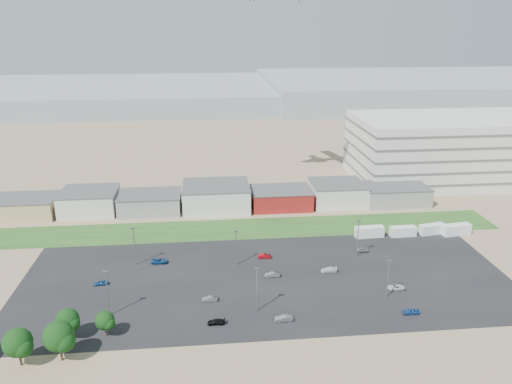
{
  "coord_description": "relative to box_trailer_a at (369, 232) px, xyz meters",
  "views": [
    {
      "loc": [
        -8.64,
        -88.38,
        60.37
      ],
      "look_at": [
        2.57,
        22.0,
        22.16
      ],
      "focal_mm": 35.0,
      "sensor_mm": 36.0,
      "label": 1
    }
  ],
  "objects": [
    {
      "name": "lightpole_back_m",
      "position": [
        -40.1,
        -13.96,
        3.28
      ],
      "size": [
        1.14,
        0.48,
        9.7
      ],
      "primitive_type": null,
      "color": "slate",
      "rests_on": "ground"
    },
    {
      "name": "box_trailer_a",
      "position": [
        0.0,
        0.0,
        0.0
      ],
      "size": [
        8.51,
        3.08,
        3.14
      ],
      "primitive_type": null,
      "rotation": [
        0.0,
        0.0,
        0.06
      ],
      "color": "silver",
      "rests_on": "ground"
    },
    {
      "name": "parked_car_11",
      "position": [
        -32.33,
        -10.83,
        -0.96
      ],
      "size": [
        3.76,
        1.48,
        1.22
      ],
      "primitive_type": "imported",
      "rotation": [
        0.0,
        0.0,
        1.52
      ],
      "color": "maroon",
      "rests_on": "ground"
    },
    {
      "name": "box_trailer_c",
      "position": [
        19.38,
        0.29,
        -0.1
      ],
      "size": [
        8.17,
        3.91,
        2.94
      ],
      "primitive_type": null,
      "rotation": [
        0.0,
        0.0,
        0.19
      ],
      "color": "silver",
      "rests_on": "ground"
    },
    {
      "name": "hills_backdrop",
      "position": [
        1.83,
        272.66,
        2.93
      ],
      "size": [
        700.0,
        200.0,
        9.0
      ],
      "primitive_type": null,
      "color": "gray",
      "rests_on": "ground"
    },
    {
      "name": "lightpole_back_l",
      "position": [
        -66.24,
        -11.18,
        3.63
      ],
      "size": [
        1.22,
        0.51,
        10.41
      ],
      "primitive_type": null,
      "color": "slate",
      "rests_on": "ground"
    },
    {
      "name": "box_trailer_b",
      "position": [
        10.11,
        -0.4,
        -0.12
      ],
      "size": [
        7.84,
        2.74,
        2.9
      ],
      "primitive_type": null,
      "rotation": [
        0.0,
        0.0,
        0.04
      ],
      "color": "silver",
      "rests_on": "ground"
    },
    {
      "name": "parked_car_3",
      "position": [
        -46.04,
        -40.35,
        -1.03
      ],
      "size": [
        3.79,
        1.66,
        1.08
      ],
      "primitive_type": "imported",
      "rotation": [
        0.0,
        0.0,
        -1.61
      ],
      "color": "black",
      "rests_on": "ground"
    },
    {
      "name": "parked_car_4",
      "position": [
        -47.22,
        -31.07,
        -0.99
      ],
      "size": [
        3.52,
        1.23,
        1.16
      ],
      "primitive_type": "imported",
      "rotation": [
        0.0,
        0.0,
        -1.57
      ],
      "color": "#595B5E",
      "rests_on": "ground"
    },
    {
      "name": "tree_near",
      "position": [
        -68.29,
        -42.16,
        1.54
      ],
      "size": [
        4.14,
        4.14,
        6.21
      ],
      "primitive_type": null,
      "color": "black",
      "rests_on": "ground"
    },
    {
      "name": "parking_lot",
      "position": [
        -33.17,
        -22.34,
        -1.57
      ],
      "size": [
        120.0,
        50.0,
        0.01
      ],
      "primitive_type": "cube",
      "color": "black",
      "rests_on": "ground"
    },
    {
      "name": "parked_car_8",
      "position": [
        -5.23,
        -9.79,
        -0.97
      ],
      "size": [
        3.64,
        1.81,
        1.19
      ],
      "primitive_type": "imported",
      "rotation": [
        0.0,
        0.0,
        1.45
      ],
      "color": "#A5A5AA",
      "rests_on": "ground"
    },
    {
      "name": "tree_mid",
      "position": [
        -75.17,
        -49.22,
        3.03
      ],
      "size": [
        6.13,
        6.13,
        9.2
      ],
      "primitive_type": null,
      "color": "black",
      "rests_on": "ground"
    },
    {
      "name": "parked_car_12",
      "position": [
        -16.98,
        -20.13,
        -0.98
      ],
      "size": [
        4.11,
        1.71,
        1.19
      ],
      "primitive_type": "imported",
      "rotation": [
        0.0,
        0.0,
        -1.58
      ],
      "color": "silver",
      "rests_on": "ground"
    },
    {
      "name": "tree_left",
      "position": [
        -82.28,
        -49.93,
        2.74
      ],
      "size": [
        5.75,
        5.75,
        8.62
      ],
      "primitive_type": null,
      "color": "black",
      "rests_on": "ground"
    },
    {
      "name": "grass_strip",
      "position": [
        -38.17,
        9.66,
        -1.56
      ],
      "size": [
        160.0,
        16.0,
        0.02
      ],
      "primitive_type": "cube",
      "color": "#234A1B",
      "rests_on": "ground"
    },
    {
      "name": "tree_right",
      "position": [
        -75.4,
        -42.32,
        2.15
      ],
      "size": [
        4.96,
        4.96,
        7.44
      ],
      "primitive_type": null,
      "color": "black",
      "rests_on": "ground"
    },
    {
      "name": "lightpole_back_r",
      "position": [
        -7.59,
        -12.57,
        3.73
      ],
      "size": [
        1.25,
        0.52,
        10.59
      ],
      "primitive_type": null,
      "color": "slate",
      "rests_on": "ground"
    },
    {
      "name": "parked_car_9",
      "position": [
        -60.17,
        -10.95,
        -0.95
      ],
      "size": [
        4.5,
        2.19,
        1.23
      ],
      "primitive_type": "imported",
      "rotation": [
        0.0,
        0.0,
        1.54
      ],
      "color": "navy",
      "rests_on": "ground"
    },
    {
      "name": "parked_car_5",
      "position": [
        -73.3,
        -21.06,
        -0.99
      ],
      "size": [
        3.5,
        1.66,
        1.16
      ],
      "primitive_type": "imported",
      "rotation": [
        0.0,
        0.0,
        -1.48
      ],
      "color": "navy",
      "rests_on": "ground"
    },
    {
      "name": "parking_garage",
      "position": [
        51.83,
        52.66,
        10.93
      ],
      "size": [
        80.0,
        40.0,
        25.0
      ],
      "primitive_type": "cube",
      "color": "silver",
      "rests_on": "ground"
    },
    {
      "name": "box_trailer_d",
      "position": [
        26.26,
        -1.06,
        0.03
      ],
      "size": [
        8.83,
        3.84,
        3.2
      ],
      "primitive_type": null,
      "rotation": [
        0.0,
        0.0,
        0.14
      ],
      "color": "silver",
      "rests_on": "ground"
    },
    {
      "name": "lightpole_front_r",
      "position": [
        -6.76,
        -33.53,
        3.15
      ],
      "size": [
        1.11,
        0.46,
        9.44
      ],
      "primitive_type": null,
      "color": "slate",
      "rests_on": "ground"
    },
    {
      "name": "ground",
      "position": [
        -38.17,
        -42.34,
        -1.57
      ],
      "size": [
        700.0,
        700.0,
        0.0
      ],
      "primitive_type": "plane",
      "color": "#8E735A",
      "rests_on": "ground"
    },
    {
      "name": "parked_car_0",
      "position": [
        -3.24,
        -30.31,
        -1.01
      ],
      "size": [
        4.09,
        1.98,
        1.12
      ],
      "primitive_type": "imported",
      "rotation": [
        0.0,
        0.0,
        -1.6
      ],
      "color": "silver",
      "rests_on": "ground"
    },
    {
      "name": "parked_car_2",
      "position": [
        -3.84,
        -40.75,
        -0.96
      ],
      "size": [
        3.65,
        1.57,
        1.23
      ],
      "primitive_type": "imported",
      "rotation": [
        0.0,
        0.0,
        -1.6
      ],
      "color": "navy",
      "rests_on": "ground"
    },
    {
      "name": "building_row",
      "position": [
        -55.17,
        28.66,
        2.43
      ],
      "size": [
        170.0,
        20.0,
        8.0
      ],
      "primitive_type": null,
      "color": "silver",
      "rests_on": "ground"
    },
    {
      "name": "lightpole_front_m",
      "position": [
        -37.02,
        -36.21,
        3.67
      ],
      "size": [
        1.23,
        0.51,
        10.48
      ],
      "primitive_type": null,
      "color": "slate",
      "rests_on": "ground"
    },
    {
      "name": "parked_car_13",
      "position": [
        -31.73,
        -40.64,
        -0.93
      ],
      "size": [
        3.9,
        1.43,
        1.28
      ],
      "primitive_type": "imported",
      "rotation": [
        0.0,
        0.0,
        -1.55
      ],
      "color": "#A5A5AA",
      "rests_on": "ground"
    },
    {
      "name": "lightpole_front_l",
      "position": [
        -68.9,
        -34.64,
        3.75
      ],
      "size": [
        1.25,
        0.52,
        10.64
      ],
      "primitive_type": null,
      "color": "slate",
      "rests_on": "ground"
    },
    {
      "name": "parked_car_7",
      "position": [
        -31.6,
        -21.28,
        -0.94
      ],
      "size": [
        3.82,
        1.38,
        1.25
      ],
      "primitive_type": "imported",
      "rotation": [
        0.0,
        0.0,
        -1.56
      ],
      "color": "#595B5E",
      "rests_on": "ground"
    }
  ]
}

